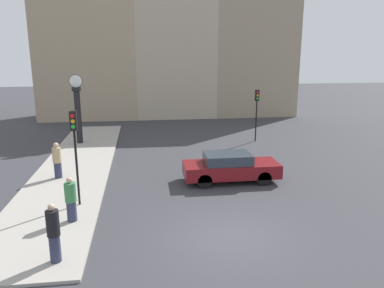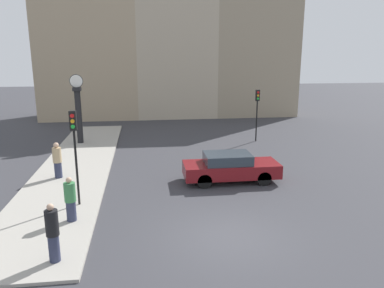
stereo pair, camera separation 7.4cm
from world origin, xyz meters
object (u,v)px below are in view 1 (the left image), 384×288
object	(u,v)px
traffic_light_far	(257,104)
pedestrian_black_jacket	(54,233)
pedestrian_tan_coat	(57,161)
traffic_light_near	(75,139)
street_clock	(78,111)
pedestrian_green_hoodie	(71,200)
sedan_car	(230,167)

from	to	relation	value
traffic_light_far	pedestrian_black_jacket	world-z (taller)	traffic_light_far
traffic_light_far	pedestrian_tan_coat	size ratio (longest dim) A/B	2.04
traffic_light_near	street_clock	world-z (taller)	street_clock
traffic_light_far	pedestrian_green_hoodie	bearing A→B (deg)	-131.74
traffic_light_near	street_clock	size ratio (longest dim) A/B	0.83
pedestrian_black_jacket	pedestrian_green_hoodie	bearing A→B (deg)	90.09
pedestrian_green_hoodie	pedestrian_tan_coat	world-z (taller)	pedestrian_tan_coat
pedestrian_green_hoodie	pedestrian_black_jacket	size ratio (longest dim) A/B	0.92
traffic_light_near	traffic_light_far	bearing A→B (deg)	44.39
sedan_car	pedestrian_tan_coat	size ratio (longest dim) A/B	2.58
street_clock	pedestrian_tan_coat	world-z (taller)	street_clock
traffic_light_near	pedestrian_black_jacket	distance (m)	4.61
traffic_light_near	pedestrian_black_jacket	world-z (taller)	traffic_light_near
sedan_car	pedestrian_black_jacket	bearing A→B (deg)	-136.28
street_clock	pedestrian_black_jacket	distance (m)	15.21
pedestrian_tan_coat	traffic_light_near	bearing A→B (deg)	-66.55
street_clock	pedestrian_black_jacket	bearing A→B (deg)	-83.96
sedan_car	street_clock	xyz separation A→B (m)	(-8.31, 8.65, 1.54)
sedan_car	traffic_light_far	xyz separation A→B (m)	(3.70, 7.99, 1.85)
street_clock	pedestrian_tan_coat	size ratio (longest dim) A/B	2.59
traffic_light_far	pedestrian_tan_coat	distance (m)	13.75
traffic_light_near	pedestrian_green_hoodie	xyz separation A→B (m)	(-0.03, -1.50, -1.90)
traffic_light_far	pedestrian_green_hoodie	distance (m)	15.74
sedan_car	pedestrian_green_hoodie	size ratio (longest dim) A/B	2.74
traffic_light_near	pedestrian_black_jacket	xyz separation A→B (m)	(-0.02, -4.24, -1.82)
traffic_light_near	pedestrian_green_hoodie	world-z (taller)	traffic_light_near
traffic_light_far	pedestrian_green_hoodie	world-z (taller)	traffic_light_far
street_clock	pedestrian_black_jacket	world-z (taller)	street_clock
sedan_car	traffic_light_far	size ratio (longest dim) A/B	1.26
sedan_car	pedestrian_tan_coat	xyz separation A→B (m)	(-8.23, 1.34, 0.25)
pedestrian_green_hoodie	pedestrian_tan_coat	distance (m)	5.25
street_clock	pedestrian_green_hoodie	distance (m)	12.51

